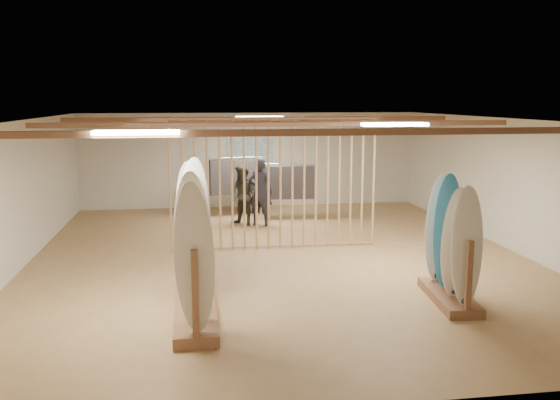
{
  "coord_description": "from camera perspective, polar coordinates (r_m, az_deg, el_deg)",
  "views": [
    {
      "loc": [
        -1.75,
        -11.6,
        3.21
      ],
      "look_at": [
        0.0,
        0.0,
        1.2
      ],
      "focal_mm": 38.0,
      "sensor_mm": 36.0,
      "label": 1
    }
  ],
  "objects": [
    {
      "name": "floor",
      "position": [
        12.16,
        0.0,
        -5.58
      ],
      "size": [
        12.0,
        12.0,
        0.0
      ],
      "primitive_type": "plane",
      "color": "#AB8152",
      "rests_on": "ground"
    },
    {
      "name": "ceiling",
      "position": [
        11.74,
        0.0,
        7.72
      ],
      "size": [
        12.0,
        12.0,
        0.0
      ],
      "primitive_type": "plane",
      "rotation": [
        3.14,
        0.0,
        0.0
      ],
      "color": "gray",
      "rests_on": "ground"
    },
    {
      "name": "wall_back",
      "position": [
        17.78,
        -2.89,
        3.87
      ],
      "size": [
        12.0,
        0.0,
        12.0
      ],
      "primitive_type": "plane",
      "rotation": [
        1.57,
        0.0,
        0.0
      ],
      "color": "beige",
      "rests_on": "ground"
    },
    {
      "name": "wall_front",
      "position": [
        6.14,
        8.45,
        -7.53
      ],
      "size": [
        12.0,
        0.0,
        12.0
      ],
      "primitive_type": "plane",
      "rotation": [
        -1.57,
        0.0,
        0.0
      ],
      "color": "beige",
      "rests_on": "ground"
    },
    {
      "name": "wall_left",
      "position": [
        12.18,
        -23.94,
        0.34
      ],
      "size": [
        0.0,
        12.0,
        12.0
      ],
      "primitive_type": "plane",
      "rotation": [
        1.57,
        0.0,
        1.57
      ],
      "color": "beige",
      "rests_on": "ground"
    },
    {
      "name": "wall_right",
      "position": [
        13.54,
        21.42,
        1.37
      ],
      "size": [
        0.0,
        12.0,
        12.0
      ],
      "primitive_type": "plane",
      "rotation": [
        1.57,
        0.0,
        -1.57
      ],
      "color": "beige",
      "rests_on": "ground"
    },
    {
      "name": "ceiling_slats",
      "position": [
        11.74,
        0.0,
        7.33
      ],
      "size": [
        9.5,
        6.12,
        0.1
      ],
      "primitive_type": "cube",
      "color": "brown",
      "rests_on": "ground"
    },
    {
      "name": "light_panels",
      "position": [
        11.74,
        0.0,
        7.43
      ],
      "size": [
        1.2,
        0.35,
        0.06
      ],
      "primitive_type": "cube",
      "color": "white",
      "rests_on": "ground"
    },
    {
      "name": "bamboo_partition",
      "position": [
        12.65,
        -0.54,
        1.5
      ],
      "size": [
        4.45,
        0.05,
        2.78
      ],
      "color": "tan",
      "rests_on": "ground"
    },
    {
      "name": "poster",
      "position": [
        17.74,
        -2.89,
        4.5
      ],
      "size": [
        1.4,
        0.03,
        0.9
      ],
      "primitive_type": "cube",
      "color": "teal",
      "rests_on": "ground"
    },
    {
      "name": "rack_left",
      "position": [
        9.0,
        -8.28,
        -6.19
      ],
      "size": [
        0.62,
        2.75,
        2.21
      ],
      "rotation": [
        0.0,
        0.0,
        0.01
      ],
      "color": "brown",
      "rests_on": "floor"
    },
    {
      "name": "rack_right",
      "position": [
        9.84,
        16.1,
        -5.63
      ],
      "size": [
        0.71,
        1.75,
        1.98
      ],
      "rotation": [
        0.0,
        0.0,
        -0.1
      ],
      "color": "brown",
      "rests_on": "floor"
    },
    {
      "name": "clothing_rack_a",
      "position": [
        16.34,
        -4.27,
        2.25
      ],
      "size": [
        1.56,
        0.55,
        1.68
      ],
      "rotation": [
        0.0,
        0.0,
        0.11
      ],
      "color": "silver",
      "rests_on": "floor"
    },
    {
      "name": "clothing_rack_b",
      "position": [
        15.83,
        0.83,
        1.74
      ],
      "size": [
        1.45,
        0.45,
        1.56
      ],
      "rotation": [
        0.0,
        0.0,
        -0.06
      ],
      "color": "silver",
      "rests_on": "floor"
    },
    {
      "name": "shopper_a",
      "position": [
        15.04,
        -1.91,
        1.25
      ],
      "size": [
        0.87,
        0.76,
        1.99
      ],
      "primitive_type": "imported",
      "rotation": [
        0.0,
        0.0,
        2.69
      ],
      "color": "#222128",
      "rests_on": "floor"
    },
    {
      "name": "shopper_b",
      "position": [
        15.12,
        -3.58,
        0.83
      ],
      "size": [
        1.07,
        1.06,
        1.76
      ],
      "primitive_type": "imported",
      "rotation": [
        0.0,
        0.0,
        -0.75
      ],
      "color": "#333127",
      "rests_on": "floor"
    }
  ]
}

